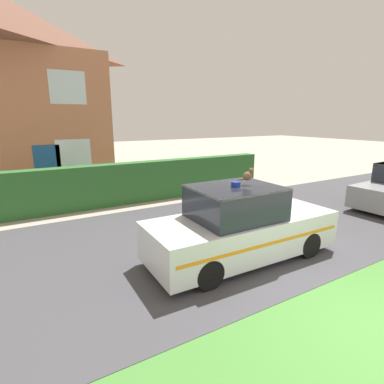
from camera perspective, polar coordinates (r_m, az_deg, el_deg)
The scene contains 7 objects.
ground_plane at distance 5.77m, azimuth 32.53°, elevation -21.44°, with size 80.00×80.00×0.00m, color #A89E8E.
road_strip at distance 8.44m, azimuth 4.11°, elevation -7.97°, with size 28.00×6.50×0.01m, color #424247.
garden_hedge at distance 11.78m, azimuth -8.82°, elevation 2.06°, with size 10.58×0.55×1.53m, color #2D662D.
police_car at distance 6.85m, azimuth 9.18°, elevation -6.49°, with size 4.43×1.76×1.81m.
cat at distance 6.62m, azimuth 10.66°, elevation 3.18°, with size 0.31×0.21×0.29m.
house_left at distance 16.74m, azimuth -31.71°, elevation 15.82°, with size 8.08×6.81×8.41m.
wheelie_bin at distance 14.02m, azimuth 4.77°, elevation 3.10°, with size 0.73×0.76×1.07m.
Camera 1 is at (-4.46, -1.91, 3.13)m, focal length 28.00 mm.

